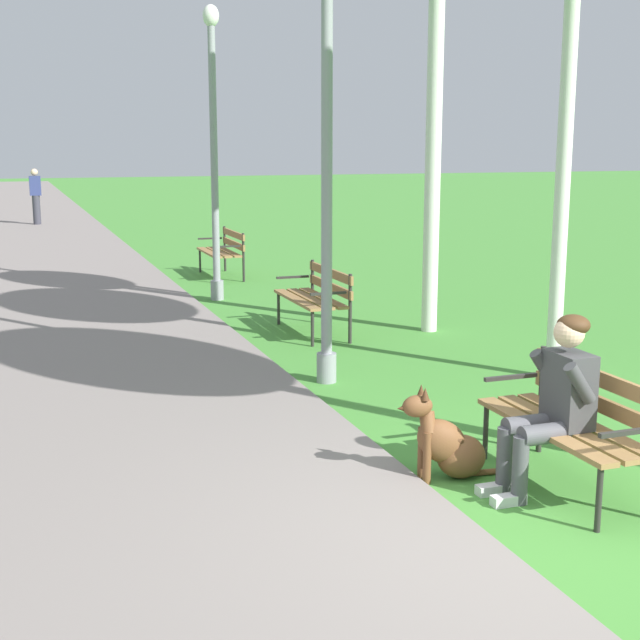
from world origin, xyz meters
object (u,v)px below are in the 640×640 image
object	(u,v)px
pedestrian_distant	(36,197)
park_bench_far	(224,249)
park_bench_mid	(317,294)
lamp_post_mid	(214,152)
park_bench_near	(575,417)
person_seated_on_near_bench	(555,398)
lamp_post_near	(327,142)
dog_brown	(448,444)

from	to	relation	value
pedestrian_distant	park_bench_far	bearing A→B (deg)	-76.49
park_bench_mid	lamp_post_mid	xyz separation A→B (m)	(-0.64, 2.83, 1.74)
park_bench_near	pedestrian_distant	distance (m)	22.42
person_seated_on_near_bench	lamp_post_mid	distance (m)	8.46
park_bench_near	person_seated_on_near_bench	size ratio (longest dim) A/B	1.20
park_bench_far	pedestrian_distant	distance (m)	12.01
park_bench_near	lamp_post_near	world-z (taller)	lamp_post_near
park_bench_mid	person_seated_on_near_bench	distance (m)	5.48
lamp_post_near	lamp_post_mid	distance (m)	5.07
person_seated_on_near_bench	dog_brown	size ratio (longest dim) A/B	1.50
park_bench_near	park_bench_mid	size ratio (longest dim) A/B	1.00
park_bench_far	lamp_post_mid	xyz separation A→B (m)	(-0.67, -2.30, 1.74)
lamp_post_near	pedestrian_distant	bearing A→B (deg)	96.26
dog_brown	pedestrian_distant	xyz separation A→B (m)	(-2.01, 21.82, 0.58)
pedestrian_distant	park_bench_mid	bearing A→B (deg)	-80.62
park_bench_near	lamp_post_mid	bearing A→B (deg)	94.42
person_seated_on_near_bench	pedestrian_distant	distance (m)	22.43
dog_brown	lamp_post_mid	size ratio (longest dim) A/B	0.19
park_bench_mid	dog_brown	distance (m)	5.07
dog_brown	lamp_post_near	size ratio (longest dim) A/B	0.18
dog_brown	lamp_post_near	bearing A→B (deg)	88.38
park_bench_near	person_seated_on_near_bench	xyz separation A→B (m)	(-0.21, -0.04, 0.17)
park_bench_far	pedestrian_distant	bearing A→B (deg)	103.51
lamp_post_mid	person_seated_on_near_bench	bearing A→B (deg)	-87.03
lamp_post_mid	pedestrian_distant	xyz separation A→B (m)	(-2.14, 13.98, -1.41)
park_bench_far	person_seated_on_near_bench	world-z (taller)	person_seated_on_near_bench
dog_brown	lamp_post_near	distance (m)	3.49
park_bench_mid	lamp_post_near	xyz separation A→B (m)	(-0.69, -2.24, 1.88)
park_bench_mid	lamp_post_mid	size ratio (longest dim) A/B	0.34
park_bench_far	dog_brown	size ratio (longest dim) A/B	1.80
park_bench_mid	person_seated_on_near_bench	xyz separation A→B (m)	(-0.21, -5.47, 0.17)
person_seated_on_near_bench	pedestrian_distant	bearing A→B (deg)	96.58
park_bench_far	lamp_post_near	world-z (taller)	lamp_post_near
pedestrian_distant	person_seated_on_near_bench	bearing A→B (deg)	-83.42
lamp_post_mid	park_bench_near	bearing A→B (deg)	-85.58
park_bench_mid	park_bench_far	bearing A→B (deg)	89.69
park_bench_mid	pedestrian_distant	size ratio (longest dim) A/B	0.91
park_bench_far	pedestrian_distant	xyz separation A→B (m)	(-2.80, 11.68, 0.33)
person_seated_on_near_bench	lamp_post_near	xyz separation A→B (m)	(-0.48, 3.23, 1.71)
dog_brown	lamp_post_near	world-z (taller)	lamp_post_near
park_bench_near	lamp_post_mid	world-z (taller)	lamp_post_mid
park_bench_near	park_bench_mid	distance (m)	5.43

